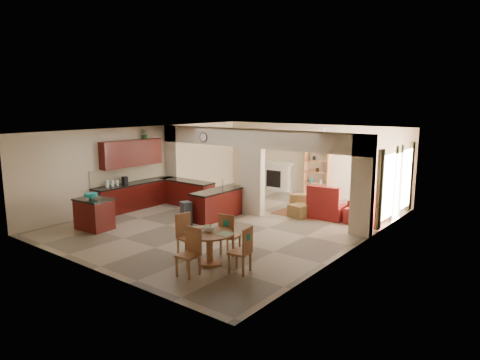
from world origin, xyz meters
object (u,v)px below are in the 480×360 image
Objects in this scene: kitchen_island at (94,214)px; armchair at (301,202)px; dining_table at (210,243)px; sofa at (372,208)px.

kitchen_island is 6.56m from armchair.
kitchen_island is at bearing 179.94° from dining_table.
sofa is 3.06× the size of armchair.
dining_table reaches higher than armchair.
sofa is (5.94, 6.10, -0.11)m from kitchen_island.
kitchen_island reaches higher than armchair.
sofa is at bearing 76.50° from dining_table.
armchair is at bearing 50.75° from kitchen_island.
kitchen_island reaches higher than sofa.
armchair reaches higher than sofa.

